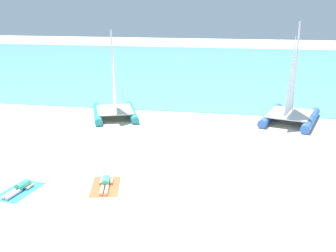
% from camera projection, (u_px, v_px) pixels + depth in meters
% --- Properties ---
extents(ground_plane, '(120.00, 120.00, 0.00)m').
position_uv_depth(ground_plane, '(181.00, 125.00, 24.14)').
color(ground_plane, beige).
extents(ocean_water, '(120.00, 40.00, 0.05)m').
position_uv_depth(ocean_water, '(211.00, 67.00, 45.76)').
color(ocean_water, '#5BB2C1').
rests_on(ocean_water, ground).
extents(sailboat_teal, '(3.99, 4.82, 5.40)m').
position_uv_depth(sailboat_teal, '(114.00, 105.00, 25.60)').
color(sailboat_teal, teal).
rests_on(sailboat_teal, ground).
extents(sailboat_blue, '(4.06, 5.19, 5.95)m').
position_uv_depth(sailboat_blue, '(291.00, 108.00, 24.49)').
color(sailboat_blue, blue).
rests_on(sailboat_blue, ground).
extents(towel_left, '(1.39, 2.05, 0.01)m').
position_uv_depth(towel_left, '(20.00, 191.00, 15.72)').
color(towel_left, '#338CD8').
rests_on(towel_left, ground).
extents(sunbather_left, '(0.65, 1.57, 0.30)m').
position_uv_depth(sunbather_left, '(20.00, 187.00, 15.75)').
color(sunbather_left, '#3FB28C').
rests_on(sunbather_left, towel_left).
extents(towel_right, '(1.50, 2.10, 0.01)m').
position_uv_depth(towel_right, '(105.00, 187.00, 16.10)').
color(towel_right, '#EA5933').
rests_on(towel_right, ground).
extents(sunbather_right, '(0.74, 1.56, 0.30)m').
position_uv_depth(sunbather_right, '(106.00, 183.00, 16.13)').
color(sunbather_right, '#3FB28C').
rests_on(sunbather_right, towel_right).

